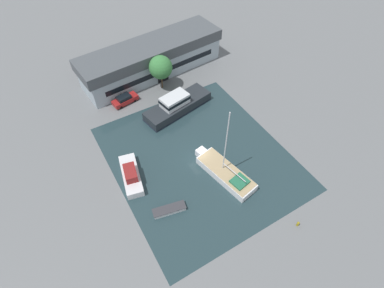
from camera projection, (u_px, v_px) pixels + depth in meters
The scene contains 10 objects.
ground_plane at pixel (199, 157), 46.45m from camera, with size 440.00×440.00×0.00m, color slate.
water_canal at pixel (199, 157), 46.45m from camera, with size 25.34×28.75×0.01m, color #23383D.
warehouse_building at pixel (152, 58), 58.52m from camera, with size 29.31×10.43×6.33m.
quay_tree_near_building at pixel (161, 67), 54.25m from camera, with size 4.30×4.30×6.72m.
parked_car at pixel (125, 99), 54.10m from camera, with size 4.95×2.58×1.69m.
sailboat_moored at pixel (225, 172), 43.69m from camera, with size 4.97×10.87×12.30m.
motor_cruiser at pixel (177, 105), 52.56m from camera, with size 13.22×6.33×3.43m.
small_dinghy at pixel (169, 210), 40.15m from camera, with size 4.67×2.24×0.65m.
cabin_boat at pixel (131, 175), 43.21m from camera, with size 3.85×7.56×2.43m.
mooring_bollard at pixel (298, 224), 38.71m from camera, with size 0.33×0.33×0.83m.
Camera 1 is at (-15.59, -24.28, 36.48)m, focal length 28.00 mm.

